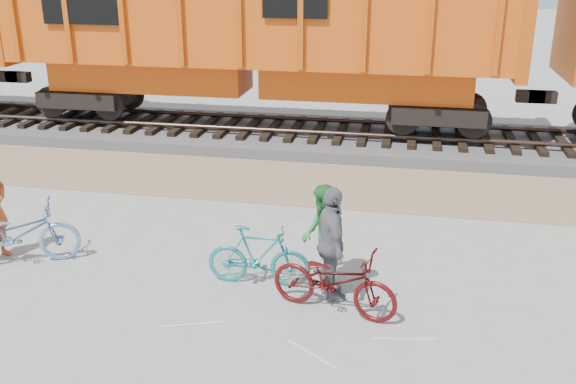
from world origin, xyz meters
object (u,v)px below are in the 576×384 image
(bicycle_blue, at_px, (17,234))
(person_woman, at_px, (331,244))
(bicycle_teal, at_px, (259,256))
(person_man, at_px, (323,237))
(hopper_car_center, at_px, (254,32))
(bicycle_maroon, at_px, (334,281))

(bicycle_blue, xyz_separation_m, person_woman, (5.40, -0.16, 0.37))
(bicycle_teal, distance_m, person_woman, 1.27)
(bicycle_teal, bearing_deg, person_woman, -101.04)
(bicycle_teal, height_order, person_man, person_man)
(hopper_car_center, relative_size, person_man, 8.35)
(hopper_car_center, distance_m, person_woman, 9.49)
(bicycle_teal, bearing_deg, hopper_car_center, 12.85)
(bicycle_maroon, xyz_separation_m, person_man, (-0.28, 0.81, 0.33))
(bicycle_blue, height_order, bicycle_teal, bicycle_blue)
(hopper_car_center, xyz_separation_m, bicycle_teal, (2.11, -8.44, -2.51))
(person_man, height_order, person_woman, person_woman)
(person_man, relative_size, person_woman, 0.92)
(person_man, xyz_separation_m, person_woman, (0.18, -0.41, 0.07))
(hopper_car_center, height_order, bicycle_maroon, hopper_car_center)
(hopper_car_center, bearing_deg, bicycle_blue, -103.94)
(bicycle_maroon, relative_size, person_woman, 1.07)
(bicycle_blue, relative_size, bicycle_maroon, 1.06)
(hopper_car_center, distance_m, bicycle_maroon, 9.98)
(hopper_car_center, bearing_deg, person_woman, -69.18)
(person_woman, bearing_deg, bicycle_teal, 58.44)
(bicycle_maroon, height_order, person_woman, person_woman)
(hopper_car_center, bearing_deg, bicycle_teal, -75.99)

